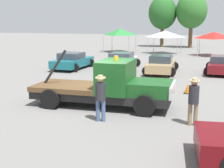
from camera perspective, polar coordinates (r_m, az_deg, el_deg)
name	(u,v)px	position (r m, az deg, el deg)	size (l,w,h in m)	color
ground_plane	(102,106)	(14.19, -1.91, -4.03)	(160.00, 160.00, 0.00)	slate
tow_truck	(110,87)	(13.86, -0.43, -0.50)	(6.41, 2.59, 2.51)	black
person_near_truck	(194,98)	(11.70, 14.71, -2.45)	(0.39, 0.39, 1.77)	#847051
person_at_hood	(100,94)	(11.80, -2.12, -1.90)	(0.40, 0.40, 1.79)	#475B84
parked_car_teal	(72,61)	(25.48, -7.24, 4.20)	(2.48, 4.45, 1.34)	#196670
parked_car_silver	(122,61)	(25.30, 1.82, 4.24)	(2.77, 4.86, 1.34)	#B7B7BC
parked_car_tan	(161,64)	(23.45, 9.00, 3.55)	(2.55, 4.64, 1.34)	tan
parked_car_maroon	(222,65)	(24.24, 19.55, 3.28)	(2.53, 4.31, 1.34)	maroon
canopy_tent_green	(120,32)	(39.62, 1.49, 9.50)	(3.34, 3.34, 2.94)	#9E9EA3
canopy_tent_white	(165,34)	(38.08, 9.70, 9.00)	(3.46, 3.46, 2.73)	#9E9EA3
canopy_tent_red	(214,35)	(36.75, 18.17, 8.47)	(3.27, 3.27, 2.69)	#9E9EA3
tree_left	(192,11)	(47.80, 14.35, 12.85)	(4.46, 4.46, 7.97)	brown
tree_center	(163,13)	(48.57, 9.24, 12.69)	(4.23, 4.23, 7.56)	brown
traffic_cone	(188,89)	(17.09, 13.71, -0.84)	(0.40, 0.40, 0.55)	black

